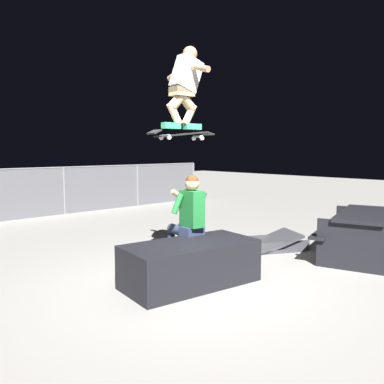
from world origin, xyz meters
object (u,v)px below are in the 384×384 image
skater_airborne (185,84)px  picnic_table_back (364,228)px  person_sitting_on_ledge (187,217)px  ledge_box_main (190,264)px  skateboard (182,134)px  kicker_ramp (268,245)px

skater_airborne → picnic_table_back: skater_airborne is taller
person_sitting_on_ledge → skater_airborne: size_ratio=1.24×
skater_airborne → picnic_table_back: 3.59m
person_sitting_on_ledge → ledge_box_main: bearing=-128.7°
skater_airborne → ledge_box_main: bearing=-125.8°
ledge_box_main → skateboard: (0.27, 0.45, 1.66)m
ledge_box_main → kicker_ramp: size_ratio=1.36×
skateboard → ledge_box_main: bearing=-120.4°
picnic_table_back → person_sitting_on_ledge: bearing=150.3°
person_sitting_on_ledge → skateboard: size_ratio=1.34×
ledge_box_main → picnic_table_back: (2.84, -1.00, 0.22)m
kicker_ramp → picnic_table_back: size_ratio=0.63×
kicker_ramp → person_sitting_on_ledge: bearing=179.6°
skater_airborne → picnic_table_back: size_ratio=0.56×
ledge_box_main → skateboard: 1.74m
ledge_box_main → skateboard: skateboard is taller
skater_airborne → person_sitting_on_ledge: bearing=-45.1°
ledge_box_main → person_sitting_on_ledge: (0.34, 0.43, 0.51)m
ledge_box_main → skater_airborne: skater_airborne is taller
person_sitting_on_ledge → skater_airborne: bearing=134.9°
picnic_table_back → skateboard: bearing=150.6°
skater_airborne → kicker_ramp: 3.22m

